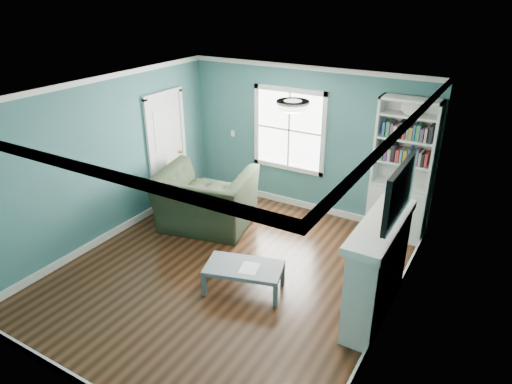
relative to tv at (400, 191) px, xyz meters
The scene contains 13 objects.
floor 2.80m from the tv, behind, with size 5.00×5.00×0.00m, color black.
room_walls 2.21m from the tv, behind, with size 5.00×5.00×5.00m.
trim 2.26m from the tv, behind, with size 4.50×5.00×2.60m.
window 3.40m from the tv, 137.57° to the left, with size 1.40×0.06×1.50m.
bookshelf 2.29m from the tv, 101.57° to the left, with size 0.90×0.35×2.31m.
fireplace 1.10m from the tv, behind, with size 0.44×1.58×1.30m.
tv is the anchor object (origin of this frame).
door 4.63m from the tv, 164.80° to the left, with size 0.12×0.98×2.17m.
ceiling_fixture 1.54m from the tv, behind, with size 0.38×0.38×0.15m.
light_switch 4.38m from the tv, 148.30° to the left, with size 0.08×0.01×0.12m, color white.
recliner 3.56m from the tv, 166.54° to the left, with size 1.52×0.99×1.33m, color black.
coffee_table 2.31m from the tv, 167.08° to the right, with size 1.14×0.83×0.37m.
paper_sheet 2.21m from the tv, 166.19° to the right, with size 0.23×0.30×0.00m, color white.
Camera 1 is at (3.14, -4.56, 3.81)m, focal length 32.00 mm.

